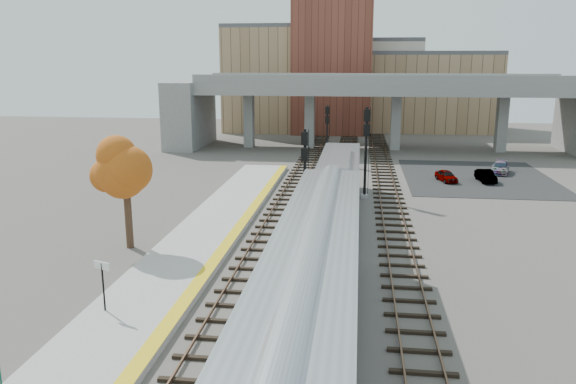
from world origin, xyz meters
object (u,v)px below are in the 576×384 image
(car_b, at_px, (486,176))
(car_c, at_px, (500,168))
(coach, at_px, (313,307))
(signal_mast_near, at_px, (305,181))
(signal_mast_far, at_px, (327,136))
(car_a, at_px, (446,176))
(tree, at_px, (125,165))
(signal_mast_mid, at_px, (366,153))
(locomotive, at_px, (338,184))

(car_b, height_order, car_c, car_c)
(car_b, bearing_deg, car_c, 56.58)
(coach, height_order, signal_mast_near, signal_mast_near)
(signal_mast_far, relative_size, car_a, 2.05)
(tree, xyz_separation_m, car_a, (21.97, 22.05, -4.55))
(coach, distance_m, car_a, 36.58)
(coach, bearing_deg, car_a, 74.60)
(tree, relative_size, car_a, 2.21)
(coach, distance_m, signal_mast_near, 18.51)
(tree, bearing_deg, signal_mast_far, 71.54)
(tree, bearing_deg, car_b, 41.01)
(car_a, xyz_separation_m, car_b, (3.63, 0.22, 0.03))
(signal_mast_near, distance_m, signal_mast_mid, 10.23)
(signal_mast_mid, distance_m, car_a, 11.20)
(car_c, bearing_deg, signal_mast_far, -175.29)
(signal_mast_far, bearing_deg, tree, -108.46)
(signal_mast_mid, height_order, car_b, signal_mast_mid)
(locomotive, relative_size, coach, 0.76)
(coach, bearing_deg, tree, 133.02)
(car_b, bearing_deg, locomotive, -142.01)
(tree, bearing_deg, locomotive, 37.58)
(locomotive, relative_size, signal_mast_mid, 2.54)
(car_b, bearing_deg, coach, -116.51)
(locomotive, xyz_separation_m, signal_mast_near, (-2.10, -4.23, 1.03))
(signal_mast_near, height_order, tree, tree)
(tree, height_order, car_c, tree)
(locomotive, relative_size, car_a, 6.11)
(tree, height_order, car_b, tree)
(signal_mast_mid, distance_m, car_b, 14.06)
(car_b, bearing_deg, signal_mast_near, -138.04)
(car_a, bearing_deg, signal_mast_far, 128.44)
(tree, bearing_deg, signal_mast_mid, 45.59)
(coach, xyz_separation_m, signal_mast_mid, (2.00, 27.73, 1.01))
(locomotive, distance_m, car_c, 23.40)
(signal_mast_near, xyz_separation_m, signal_mast_far, (0.00, 25.26, -0.25))
(signal_mast_far, distance_m, car_c, 18.32)
(locomotive, bearing_deg, car_b, 43.88)
(signal_mast_mid, height_order, signal_mast_far, signal_mast_mid)
(signal_mast_far, bearing_deg, car_a, -35.58)
(coach, bearing_deg, car_b, 69.38)
(coach, bearing_deg, signal_mast_near, 96.52)
(signal_mast_mid, xyz_separation_m, car_a, (7.69, 7.47, -3.23))
(locomotive, height_order, signal_mast_far, signal_mast_far)
(signal_mast_far, relative_size, car_b, 1.87)
(signal_mast_mid, relative_size, tree, 1.09)
(locomotive, distance_m, car_b, 18.56)
(signal_mast_mid, height_order, car_a, signal_mast_mid)
(signal_mast_mid, bearing_deg, car_a, 44.15)
(locomotive, xyz_separation_m, car_a, (9.69, 12.60, -1.71))
(coach, height_order, car_c, coach)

